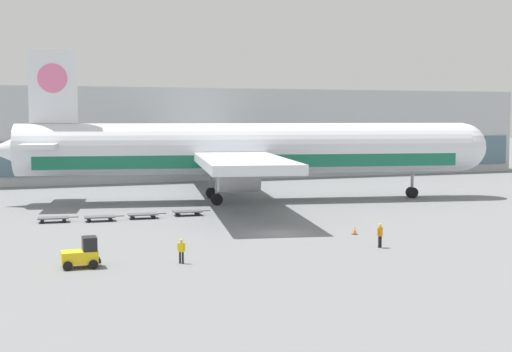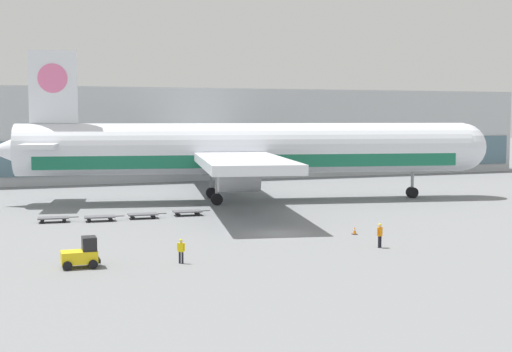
{
  "view_description": "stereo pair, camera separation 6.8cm",
  "coord_description": "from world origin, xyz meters",
  "px_view_note": "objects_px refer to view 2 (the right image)",
  "views": [
    {
      "loc": [
        -22.19,
        -54.97,
        9.93
      ],
      "look_at": [
        1.59,
        10.07,
        4.0
      ],
      "focal_mm": 50.0,
      "sensor_mm": 36.0,
      "label": 1
    },
    {
      "loc": [
        -22.13,
        -55.0,
        9.93
      ],
      "look_at": [
        1.59,
        10.07,
        4.0
      ],
      "focal_mm": 50.0,
      "sensor_mm": 36.0,
      "label": 2
    }
  ],
  "objects_px": {
    "baggage_tug_foreground": "(82,254)",
    "traffic_cone_near": "(355,231)",
    "baggage_dolly_third": "(143,215)",
    "baggage_dolly_trail": "(188,212)",
    "ground_crew_far": "(380,233)",
    "ground_crew_near": "(181,249)",
    "baggage_dolly_lead": "(53,218)",
    "baggage_dolly_second": "(100,217)",
    "airplane_main": "(243,151)"
  },
  "relations": [
    {
      "from": "baggage_tug_foreground",
      "to": "baggage_dolly_lead",
      "type": "relative_size",
      "value": 0.66
    },
    {
      "from": "baggage_dolly_third",
      "to": "baggage_dolly_trail",
      "type": "distance_m",
      "value": 4.58
    },
    {
      "from": "airplane_main",
      "to": "baggage_dolly_second",
      "type": "bearing_deg",
      "value": -138.7
    },
    {
      "from": "baggage_dolly_second",
      "to": "airplane_main",
      "type": "bearing_deg",
      "value": 34.46
    },
    {
      "from": "ground_crew_far",
      "to": "baggage_tug_foreground",
      "type": "bearing_deg",
      "value": -22.92
    },
    {
      "from": "baggage_dolly_second",
      "to": "ground_crew_far",
      "type": "distance_m",
      "value": 27.46
    },
    {
      "from": "baggage_tug_foreground",
      "to": "traffic_cone_near",
      "type": "relative_size",
      "value": 3.87
    },
    {
      "from": "baggage_dolly_trail",
      "to": "traffic_cone_near",
      "type": "bearing_deg",
      "value": -52.32
    },
    {
      "from": "airplane_main",
      "to": "baggage_dolly_third",
      "type": "bearing_deg",
      "value": -132.58
    },
    {
      "from": "ground_crew_near",
      "to": "traffic_cone_near",
      "type": "relative_size",
      "value": 2.6
    },
    {
      "from": "airplane_main",
      "to": "baggage_dolly_lead",
      "type": "height_order",
      "value": "airplane_main"
    },
    {
      "from": "baggage_dolly_second",
      "to": "ground_crew_near",
      "type": "bearing_deg",
      "value": -78.93
    },
    {
      "from": "baggage_tug_foreground",
      "to": "baggage_dolly_trail",
      "type": "height_order",
      "value": "baggage_tug_foreground"
    },
    {
      "from": "baggage_dolly_third",
      "to": "ground_crew_near",
      "type": "bearing_deg",
      "value": -89.98
    },
    {
      "from": "baggage_dolly_trail",
      "to": "ground_crew_far",
      "type": "bearing_deg",
      "value": -62.56
    },
    {
      "from": "baggage_dolly_second",
      "to": "baggage_dolly_trail",
      "type": "relative_size",
      "value": 1.0
    },
    {
      "from": "baggage_dolly_third",
      "to": "ground_crew_far",
      "type": "relative_size",
      "value": 2.03
    },
    {
      "from": "baggage_dolly_trail",
      "to": "ground_crew_near",
      "type": "bearing_deg",
      "value": -101.3
    },
    {
      "from": "baggage_dolly_second",
      "to": "traffic_cone_near",
      "type": "relative_size",
      "value": 5.83
    },
    {
      "from": "baggage_dolly_trail",
      "to": "ground_crew_near",
      "type": "relative_size",
      "value": 2.24
    },
    {
      "from": "baggage_tug_foreground",
      "to": "baggage_dolly_third",
      "type": "distance_m",
      "value": 22.04
    },
    {
      "from": "baggage_tug_foreground",
      "to": "airplane_main",
      "type": "bearing_deg",
      "value": 55.94
    },
    {
      "from": "baggage_dolly_trail",
      "to": "baggage_dolly_lead",
      "type": "bearing_deg",
      "value": -175.42
    },
    {
      "from": "baggage_tug_foreground",
      "to": "baggage_dolly_lead",
      "type": "bearing_deg",
      "value": 92.0
    },
    {
      "from": "airplane_main",
      "to": "ground_crew_far",
      "type": "bearing_deg",
      "value": -78.51
    },
    {
      "from": "baggage_dolly_trail",
      "to": "traffic_cone_near",
      "type": "relative_size",
      "value": 5.83
    },
    {
      "from": "ground_crew_near",
      "to": "baggage_dolly_lead",
      "type": "bearing_deg",
      "value": -36.42
    },
    {
      "from": "baggage_dolly_lead",
      "to": "ground_crew_far",
      "type": "relative_size",
      "value": 2.03
    },
    {
      "from": "baggage_dolly_lead",
      "to": "traffic_cone_near",
      "type": "bearing_deg",
      "value": -29.64
    },
    {
      "from": "baggage_dolly_second",
      "to": "ground_crew_near",
      "type": "relative_size",
      "value": 2.24
    },
    {
      "from": "airplane_main",
      "to": "traffic_cone_near",
      "type": "distance_m",
      "value": 25.73
    },
    {
      "from": "airplane_main",
      "to": "ground_crew_near",
      "type": "relative_size",
      "value": 34.44
    },
    {
      "from": "baggage_dolly_third",
      "to": "baggage_dolly_lead",
      "type": "bearing_deg",
      "value": -178.85
    },
    {
      "from": "baggage_tug_foreground",
      "to": "ground_crew_near",
      "type": "relative_size",
      "value": 1.49
    },
    {
      "from": "baggage_dolly_third",
      "to": "traffic_cone_near",
      "type": "xyz_separation_m",
      "value": [
        14.84,
        -15.12,
        -0.08
      ]
    },
    {
      "from": "airplane_main",
      "to": "traffic_cone_near",
      "type": "bearing_deg",
      "value": -76.02
    },
    {
      "from": "baggage_dolly_lead",
      "to": "baggage_dolly_third",
      "type": "distance_m",
      "value": 8.29
    },
    {
      "from": "airplane_main",
      "to": "baggage_dolly_trail",
      "type": "bearing_deg",
      "value": -122.57
    },
    {
      "from": "baggage_tug_foreground",
      "to": "baggage_dolly_trail",
      "type": "relative_size",
      "value": 0.66
    },
    {
      "from": "baggage_dolly_lead",
      "to": "traffic_cone_near",
      "type": "xyz_separation_m",
      "value": [
        23.12,
        -15.58,
        -0.08
      ]
    },
    {
      "from": "ground_crew_far",
      "to": "ground_crew_near",
      "type": "bearing_deg",
      "value": -19.71
    },
    {
      "from": "ground_crew_near",
      "to": "baggage_dolly_third",
      "type": "bearing_deg",
      "value": -57.54
    },
    {
      "from": "airplane_main",
      "to": "baggage_dolly_second",
      "type": "distance_m",
      "value": 21.23
    },
    {
      "from": "airplane_main",
      "to": "baggage_dolly_lead",
      "type": "distance_m",
      "value": 24.49
    },
    {
      "from": "baggage_tug_foreground",
      "to": "ground_crew_far",
      "type": "bearing_deg",
      "value": -0.27
    },
    {
      "from": "ground_crew_far",
      "to": "airplane_main",
      "type": "bearing_deg",
      "value": -111.08
    },
    {
      "from": "ground_crew_near",
      "to": "baggage_dolly_second",
      "type": "bearing_deg",
      "value": -46.49
    },
    {
      "from": "baggage_dolly_second",
      "to": "baggage_dolly_third",
      "type": "bearing_deg",
      "value": 8.75
    },
    {
      "from": "traffic_cone_near",
      "to": "baggage_dolly_lead",
      "type": "bearing_deg",
      "value": 146.03
    },
    {
      "from": "baggage_dolly_second",
      "to": "ground_crew_far",
      "type": "relative_size",
      "value": 2.03
    }
  ]
}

